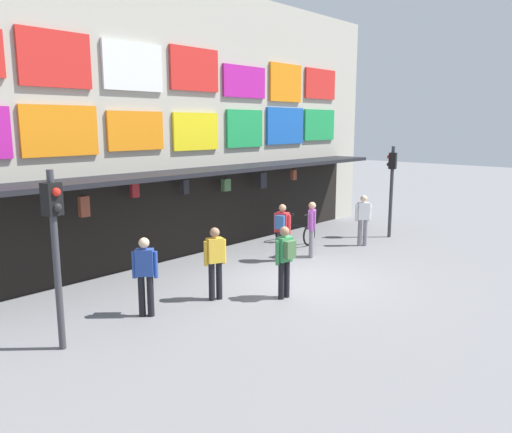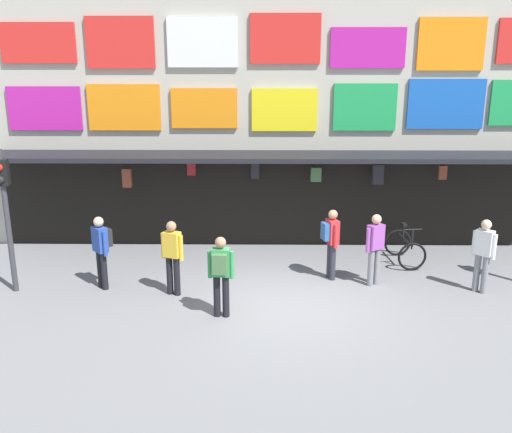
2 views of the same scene
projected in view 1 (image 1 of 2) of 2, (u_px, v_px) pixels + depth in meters
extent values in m
plane|color=slate|center=(300.00, 279.00, 12.95)|extent=(80.00, 80.00, 0.00)
cube|color=#B2AD9E|center=(182.00, 122.00, 15.26)|extent=(18.00, 1.20, 8.00)
cube|color=black|center=(211.00, 171.00, 14.66)|extent=(15.30, 1.40, 0.12)
cube|color=red|center=(55.00, 59.00, 11.51)|extent=(1.76, 0.08, 1.28)
cube|color=white|center=(133.00, 66.00, 13.04)|extent=(1.81, 0.08, 1.24)
cube|color=red|center=(195.00, 69.00, 14.56)|extent=(1.80, 0.08, 1.23)
cube|color=#B71E93|center=(245.00, 82.00, 16.13)|extent=(1.91, 0.08, 1.00)
cube|color=orange|center=(286.00, 83.00, 17.65)|extent=(1.70, 0.08, 1.30)
cube|color=red|center=(320.00, 84.00, 19.17)|extent=(1.88, 0.08, 1.11)
cube|color=orange|center=(60.00, 131.00, 11.81)|extent=(1.91, 0.08, 1.20)
cube|color=orange|center=(136.00, 131.00, 13.34)|extent=(1.73, 0.08, 1.03)
cube|color=yellow|center=(196.00, 132.00, 14.88)|extent=(1.72, 0.08, 1.10)
cube|color=green|center=(245.00, 129.00, 16.40)|extent=(1.65, 0.08, 1.21)
cube|color=blue|center=(285.00, 126.00, 17.92)|extent=(1.99, 0.08, 1.28)
cube|color=green|center=(319.00, 125.00, 19.45)|extent=(1.91, 0.08, 1.17)
cylinder|color=black|center=(83.00, 191.00, 11.71)|extent=(0.02, 0.02, 0.26)
cube|color=brown|center=(84.00, 206.00, 11.77)|extent=(0.23, 0.14, 0.49)
cylinder|color=black|center=(134.00, 181.00, 13.11)|extent=(0.02, 0.02, 0.12)
cube|color=maroon|center=(135.00, 190.00, 13.16)|extent=(0.22, 0.13, 0.37)
cylinder|color=black|center=(185.00, 177.00, 14.32)|extent=(0.02, 0.02, 0.16)
cube|color=#232328|center=(185.00, 187.00, 14.37)|extent=(0.21, 0.12, 0.42)
cylinder|color=black|center=(226.00, 175.00, 15.48)|extent=(0.02, 0.02, 0.26)
cube|color=#477042|center=(226.00, 185.00, 15.54)|extent=(0.27, 0.16, 0.38)
cylinder|color=black|center=(262.00, 170.00, 16.60)|extent=(0.02, 0.02, 0.17)
cube|color=#232328|center=(262.00, 180.00, 16.67)|extent=(0.29, 0.17, 0.52)
cylinder|color=black|center=(294.00, 167.00, 17.81)|extent=(0.02, 0.02, 0.20)
cube|color=brown|center=(294.00, 175.00, 17.86)|extent=(0.20, 0.12, 0.36)
cube|color=black|center=(197.00, 213.00, 15.35)|extent=(15.30, 0.04, 2.50)
cylinder|color=#38383D|center=(56.00, 262.00, 8.64)|extent=(0.12, 0.12, 3.20)
cube|color=black|center=(52.00, 199.00, 8.44)|extent=(0.32, 0.29, 0.56)
sphere|color=red|center=(56.00, 192.00, 8.35)|extent=(0.15, 0.15, 0.15)
sphere|color=black|center=(57.00, 207.00, 8.40)|extent=(0.15, 0.15, 0.15)
cylinder|color=#38383D|center=(391.00, 192.00, 17.49)|extent=(0.12, 0.12, 3.20)
cube|color=black|center=(393.00, 161.00, 17.29)|extent=(0.34, 0.31, 0.56)
sphere|color=red|center=(389.00, 157.00, 17.32)|extent=(0.15, 0.15, 0.15)
sphere|color=black|center=(389.00, 164.00, 17.36)|extent=(0.15, 0.15, 0.15)
torus|color=black|center=(309.00, 235.00, 16.45)|extent=(0.72, 0.13, 0.72)
torus|color=black|center=(281.00, 231.00, 17.10)|extent=(0.72, 0.13, 0.72)
cylinder|color=black|center=(295.00, 225.00, 16.73)|extent=(0.14, 0.99, 0.05)
cylinder|color=black|center=(291.00, 220.00, 16.79)|extent=(0.04, 0.04, 0.35)
cube|color=black|center=(291.00, 214.00, 16.76)|extent=(0.12, 0.21, 0.06)
cylinder|color=black|center=(307.00, 222.00, 16.42)|extent=(0.04, 0.04, 0.50)
cylinder|color=black|center=(307.00, 215.00, 16.37)|extent=(0.44, 0.08, 0.04)
cylinder|color=black|center=(212.00, 282.00, 11.31)|extent=(0.14, 0.14, 0.88)
cylinder|color=black|center=(219.00, 280.00, 11.39)|extent=(0.14, 0.14, 0.88)
cube|color=gold|center=(215.00, 250.00, 11.22)|extent=(0.42, 0.34, 0.56)
sphere|color=#A87A5B|center=(215.00, 232.00, 11.15)|extent=(0.22, 0.22, 0.22)
cylinder|color=gold|center=(206.00, 253.00, 11.13)|extent=(0.09, 0.09, 0.56)
cylinder|color=gold|center=(224.00, 251.00, 11.32)|extent=(0.09, 0.09, 0.56)
cylinder|color=gray|center=(365.00, 233.00, 16.43)|extent=(0.14, 0.14, 0.88)
cylinder|color=gray|center=(360.00, 233.00, 16.42)|extent=(0.14, 0.14, 0.88)
cube|color=white|center=(363.00, 211.00, 16.29)|extent=(0.41, 0.41, 0.56)
sphere|color=beige|center=(364.00, 199.00, 16.22)|extent=(0.22, 0.22, 0.22)
cylinder|color=white|center=(370.00, 212.00, 16.32)|extent=(0.09, 0.09, 0.56)
cylinder|color=white|center=(357.00, 213.00, 16.28)|extent=(0.09, 0.09, 0.56)
cylinder|color=black|center=(151.00, 296.00, 10.37)|extent=(0.14, 0.14, 0.88)
cylinder|color=black|center=(142.00, 296.00, 10.36)|extent=(0.14, 0.14, 0.88)
cube|color=#28479E|center=(145.00, 262.00, 10.23)|extent=(0.41, 0.41, 0.56)
sphere|color=beige|center=(144.00, 243.00, 10.16)|extent=(0.22, 0.22, 0.22)
cylinder|color=#28479E|center=(156.00, 265.00, 10.25)|extent=(0.09, 0.09, 0.56)
cylinder|color=#28479E|center=(134.00, 265.00, 10.24)|extent=(0.09, 0.09, 0.56)
cube|color=#232328|center=(146.00, 259.00, 10.39)|extent=(0.31, 0.31, 0.40)
cylinder|color=black|center=(281.00, 280.00, 11.40)|extent=(0.14, 0.14, 0.88)
cylinder|color=black|center=(287.00, 279.00, 11.52)|extent=(0.14, 0.14, 0.88)
cube|color=#388E51|center=(284.00, 249.00, 11.33)|extent=(0.38, 0.25, 0.56)
sphere|color=#A87A5B|center=(285.00, 231.00, 11.25)|extent=(0.22, 0.22, 0.22)
cylinder|color=#388E51|center=(278.00, 253.00, 11.19)|extent=(0.09, 0.09, 0.56)
cylinder|color=#388E51|center=(291.00, 250.00, 11.48)|extent=(0.09, 0.09, 0.56)
cube|color=#477042|center=(289.00, 249.00, 11.21)|extent=(0.29, 0.18, 0.40)
cylinder|color=#2D2D38|center=(279.00, 246.00, 14.64)|extent=(0.14, 0.14, 0.88)
cylinder|color=#2D2D38|center=(285.00, 246.00, 14.56)|extent=(0.14, 0.14, 0.88)
cube|color=red|center=(282.00, 222.00, 14.47)|extent=(0.31, 0.41, 0.56)
sphere|color=#A87A5B|center=(282.00, 208.00, 14.39)|extent=(0.22, 0.22, 0.22)
cylinder|color=red|center=(275.00, 223.00, 14.57)|extent=(0.09, 0.09, 0.56)
cylinder|color=red|center=(289.00, 224.00, 14.38)|extent=(0.09, 0.09, 0.56)
cube|color=#2D5693|center=(280.00, 222.00, 14.32)|extent=(0.23, 0.31, 0.40)
cylinder|color=gray|center=(312.00, 242.00, 15.11)|extent=(0.14, 0.14, 0.88)
cylinder|color=gray|center=(311.00, 243.00, 14.93)|extent=(0.14, 0.14, 0.88)
cube|color=#9E4CA8|center=(312.00, 219.00, 14.89)|extent=(0.42, 0.38, 0.56)
sphere|color=tan|center=(312.00, 206.00, 14.82)|extent=(0.22, 0.22, 0.22)
cylinder|color=#9E4CA8|center=(312.00, 219.00, 15.11)|extent=(0.09, 0.09, 0.56)
cylinder|color=#9E4CA8|center=(311.00, 222.00, 14.69)|extent=(0.09, 0.09, 0.56)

